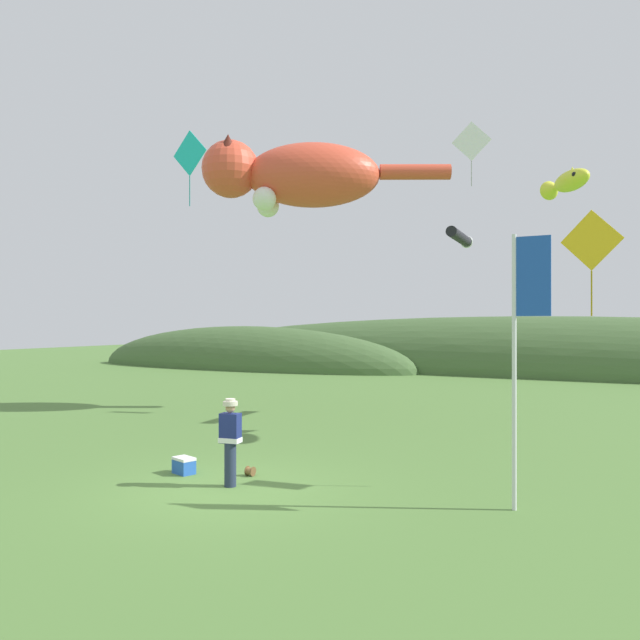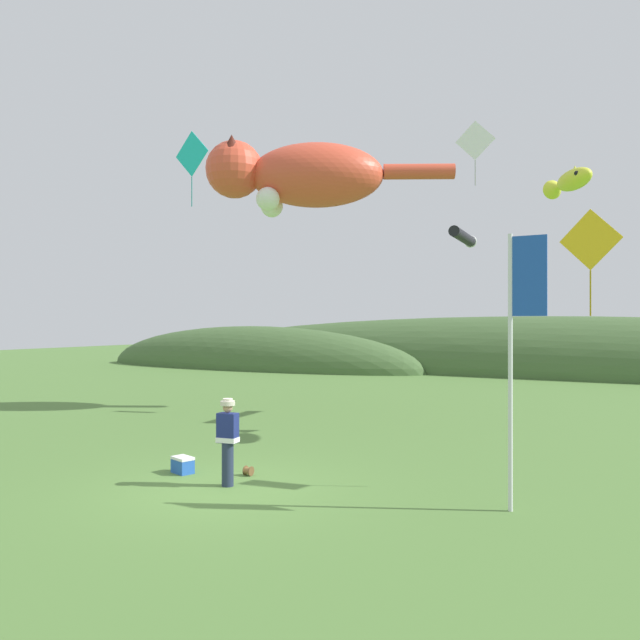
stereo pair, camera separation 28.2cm
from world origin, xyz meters
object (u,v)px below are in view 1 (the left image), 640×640
kite_spool (250,471)px  kite_diamond_white (471,142)px  festival_attendant (230,439)px  picnic_cooler (184,465)px  kite_giant_cat (295,176)px  festival_banner_pole (523,330)px  kite_diamond_teal (190,154)px  kite_diamond_gold (592,241)px  kite_fish_windsock (567,182)px  kite_tube_streamer (460,237)px

kite_spool → kite_diamond_white: bearing=79.9°
festival_attendant → picnic_cooler: size_ratio=3.15×
kite_giant_cat → picnic_cooler: bearing=-73.1°
festival_banner_pole → festival_attendant: bearing=-168.5°
festival_attendant → kite_diamond_teal: bearing=137.6°
festival_attendant → kite_diamond_gold: bearing=26.5°
festival_attendant → festival_banner_pole: 6.06m
kite_fish_windsock → kite_diamond_gold: size_ratio=0.99×
picnic_cooler → kite_diamond_teal: kite_diamond_teal is taller
picnic_cooler → kite_diamond_teal: 9.58m
kite_diamond_teal → festival_attendant: bearing=-42.4°
festival_attendant → kite_giant_cat: (-4.49, 10.11, 7.92)m
kite_diamond_teal → kite_tube_streamer: bearing=45.8°
kite_spool → festival_banner_pole: bearing=2.3°
kite_fish_windsock → kite_tube_streamer: (-3.73, 2.36, -1.01)m
kite_giant_cat → festival_attendant: bearing=-66.1°
festival_attendant → festival_banner_pole: bearing=11.5°
kite_fish_windsock → kite_diamond_teal: bearing=-157.6°
kite_diamond_white → kite_diamond_teal: kite_diamond_white is taller
kite_tube_streamer → kite_spool: bearing=-100.3°
picnic_cooler → kite_diamond_gold: 9.72m
kite_spool → kite_giant_cat: kite_giant_cat is taller
kite_spool → kite_fish_windsock: 11.74m
kite_giant_cat → kite_diamond_white: 6.56m
kite_diamond_white → kite_diamond_gold: (4.65, -8.55, -4.79)m
kite_fish_windsock → kite_diamond_teal: 10.94m
kite_spool → kite_diamond_teal: (-4.54, 3.37, 8.25)m
picnic_cooler → kite_fish_windsock: bearing=49.3°
kite_spool → kite_fish_windsock: (5.52, 7.52, 7.13)m
kite_giant_cat → kite_diamond_teal: bearing=-91.8°
kite_giant_cat → kite_tube_streamer: kite_giant_cat is taller
festival_attendant → kite_giant_cat: bearing=113.9°
festival_attendant → kite_giant_cat: size_ratio=0.21×
picnic_cooler → kite_diamond_white: size_ratio=0.25×
festival_banner_pole → kite_diamond_teal: (-10.19, 3.15, 5.15)m
kite_giant_cat → kite_fish_windsock: size_ratio=4.10×
kite_tube_streamer → kite_giant_cat: bearing=-173.8°
kite_spool → kite_diamond_gold: bearing=19.4°
picnic_cooler → kite_fish_windsock: kite_fish_windsock is taller
festival_attendant → kite_diamond_white: (1.80, 11.76, 8.77)m
picnic_cooler → kite_diamond_gold: (7.99, 2.84, 4.75)m
kite_spool → kite_fish_windsock: size_ratio=0.10×
kite_tube_streamer → kite_diamond_teal: kite_diamond_teal is taller
kite_fish_windsock → kite_diamond_white: size_ratio=0.91×
kite_fish_windsock → kite_giant_cat: bearing=170.3°
festival_attendant → picnic_cooler: bearing=166.4°
kite_diamond_white → kite_diamond_gold: size_ratio=1.09×
kite_fish_windsock → kite_spool: bearing=-126.2°
kite_giant_cat → kite_diamond_teal: kite_giant_cat is taller
festival_banner_pole → kite_giant_cat: bearing=138.1°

